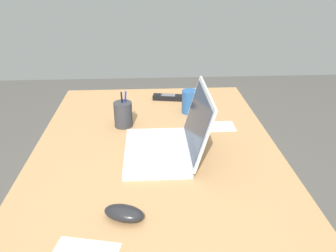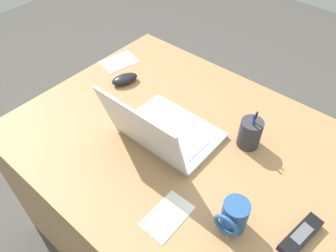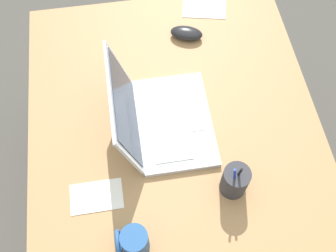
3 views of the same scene
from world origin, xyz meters
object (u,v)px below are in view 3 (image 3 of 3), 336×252
at_px(laptop, 159,118).
at_px(computer_mouse, 186,33).
at_px(coffee_mug_white, 133,242).
at_px(pen_holder, 235,181).

relative_size(laptop, computer_mouse, 2.94).
bearing_deg(laptop, coffee_mug_white, 161.84).
height_order(laptop, pen_holder, laptop).
height_order(coffee_mug_white, pen_holder, pen_holder).
bearing_deg(computer_mouse, laptop, 176.27).
bearing_deg(laptop, pen_holder, -142.28).
xyz_separation_m(computer_mouse, coffee_mug_white, (-0.70, 0.26, 0.03)).
distance_m(laptop, computer_mouse, 0.37).
distance_m(computer_mouse, coffee_mug_white, 0.75).
xyz_separation_m(laptop, computer_mouse, (0.34, -0.15, -0.03)).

